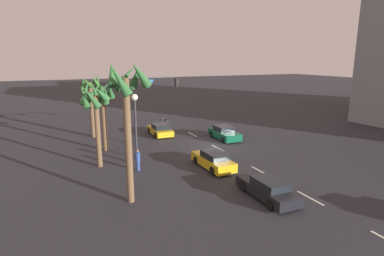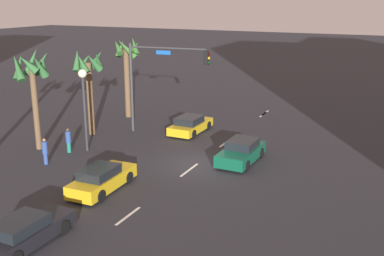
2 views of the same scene
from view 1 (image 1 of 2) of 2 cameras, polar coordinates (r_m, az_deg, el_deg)
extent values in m
plane|color=#28282D|center=(30.33, 3.74, -3.18)|extent=(220.00, 220.00, 0.00)
cube|color=silver|center=(20.51, 21.01, -12.00)|extent=(2.15, 0.14, 0.01)
cube|color=silver|center=(24.09, 12.35, -7.70)|extent=(2.03, 0.14, 0.01)
cube|color=silver|center=(29.38, 4.74, -3.71)|extent=(2.31, 0.14, 0.01)
cube|color=silver|center=(34.48, 0.06, -1.19)|extent=(2.23, 0.14, 0.01)
cube|color=silver|center=(42.63, -4.84, 1.46)|extent=(1.87, 0.14, 0.01)
cube|color=silver|center=(43.16, -5.09, 1.59)|extent=(1.98, 0.14, 0.01)
cube|color=gold|center=(24.08, 3.89, -6.18)|extent=(4.42, 1.81, 0.69)
cube|color=black|center=(23.69, 4.22, -5.02)|extent=(2.14, 1.53, 0.48)
cylinder|color=black|center=(24.92, 0.77, -5.94)|extent=(0.65, 0.24, 0.64)
cylinder|color=black|center=(25.62, 3.90, -5.44)|extent=(0.65, 0.24, 0.64)
cylinder|color=black|center=(22.68, 3.86, -7.89)|extent=(0.65, 0.24, 0.64)
cylinder|color=black|center=(23.45, 7.20, -7.26)|extent=(0.65, 0.24, 0.64)
cube|color=black|center=(19.63, 13.69, -11.11)|extent=(4.43, 1.71, 0.64)
cube|color=black|center=(19.23, 14.26, -9.88)|extent=(2.13, 1.50, 0.46)
cylinder|color=black|center=(20.28, 9.46, -10.61)|extent=(0.64, 0.22, 0.64)
cylinder|color=black|center=(21.14, 13.14, -9.78)|extent=(0.64, 0.22, 0.64)
cylinder|color=black|center=(18.27, 14.28, -13.56)|extent=(0.64, 0.22, 0.64)
cylinder|color=black|center=(19.22, 18.13, -12.45)|extent=(0.64, 0.22, 0.64)
cube|color=gold|center=(34.40, -5.94, -0.51)|extent=(4.26, 1.88, 0.60)
cube|color=black|center=(34.04, -5.84, 0.32)|extent=(2.06, 1.63, 0.52)
cylinder|color=black|center=(35.44, -7.90, -0.41)|extent=(0.64, 0.23, 0.64)
cylinder|color=black|center=(35.91, -5.25, -0.17)|extent=(0.64, 0.23, 0.64)
cylinder|color=black|center=(32.97, -6.69, -1.36)|extent=(0.64, 0.23, 0.64)
cylinder|color=black|center=(33.48, -3.86, -1.09)|extent=(0.64, 0.23, 0.64)
cube|color=#0F5138|center=(32.56, 6.04, -1.17)|extent=(4.24, 1.93, 0.71)
cube|color=black|center=(32.64, 5.85, -0.04)|extent=(2.05, 1.66, 0.49)
cylinder|color=black|center=(31.94, 8.50, -1.88)|extent=(0.65, 0.24, 0.64)
cylinder|color=black|center=(31.10, 5.77, -2.20)|extent=(0.65, 0.24, 0.64)
cylinder|color=black|center=(34.12, 6.27, -0.87)|extent=(0.65, 0.24, 0.64)
cylinder|color=black|center=(33.34, 3.66, -1.14)|extent=(0.65, 0.24, 0.64)
cylinder|color=#38383D|center=(31.37, -12.43, 3.30)|extent=(0.20, 0.20, 6.64)
cylinder|color=#38383D|center=(32.00, -7.64, 9.19)|extent=(0.69, 5.83, 0.12)
cube|color=black|center=(33.24, -2.89, 8.42)|extent=(0.35, 0.35, 0.95)
sphere|color=#360503|center=(33.30, -2.62, 8.94)|extent=(0.20, 0.20, 0.20)
sphere|color=orange|center=(33.33, -2.61, 8.43)|extent=(0.20, 0.20, 0.20)
sphere|color=black|center=(33.35, -2.61, 7.91)|extent=(0.20, 0.20, 0.20)
cube|color=#1959B2|center=(31.92, -8.11, 8.60)|extent=(0.15, 1.10, 0.28)
cylinder|color=#2D2D33|center=(26.34, -10.35, -0.31)|extent=(0.18, 0.18, 4.90)
sphere|color=#F2EACC|center=(25.87, -10.59, 5.59)|extent=(0.56, 0.56, 0.56)
cylinder|color=#1E7266|center=(25.99, -11.67, -5.36)|extent=(0.36, 0.36, 0.69)
cylinder|color=#2D478C|center=(25.78, -11.74, -3.85)|extent=(0.49, 0.49, 0.75)
sphere|color=brown|center=(25.66, -11.79, -2.83)|extent=(0.20, 0.20, 0.20)
cylinder|color=#2D478C|center=(23.82, -9.94, -6.97)|extent=(0.30, 0.30, 0.69)
cylinder|color=#2D478C|center=(23.59, -10.00, -5.32)|extent=(0.40, 0.40, 0.75)
sphere|color=#8C664C|center=(23.44, -10.05, -4.21)|extent=(0.20, 0.20, 0.20)
cylinder|color=brown|center=(24.72, -17.03, -0.68)|extent=(0.39, 0.39, 5.61)
cone|color=#2D6633|center=(25.14, -17.82, 6.17)|extent=(0.63, 1.61, 1.77)
cone|color=#2D6633|center=(24.84, -19.13, 6.15)|extent=(1.29, 1.32, 1.92)
cone|color=#2D6633|center=(23.90, -19.27, 5.33)|extent=(1.43, 0.97, 1.75)
cone|color=#2D6633|center=(23.41, -18.12, 5.39)|extent=(1.13, 1.58, 1.79)
cone|color=#2D6633|center=(23.70, -16.52, 6.16)|extent=(1.15, 1.44, 1.34)
cone|color=#2D6633|center=(24.29, -15.72, 5.91)|extent=(1.28, 0.64, 1.55)
cone|color=#2D6633|center=(24.84, -16.43, 5.87)|extent=(1.33, 1.35, 1.50)
cylinder|color=brown|center=(29.09, -15.91, 1.08)|extent=(0.46, 0.46, 5.34)
cone|color=#2D6633|center=(29.50, -16.16, 6.82)|extent=(0.85, 1.61, 1.60)
cone|color=#2D6633|center=(28.92, -17.48, 6.14)|extent=(1.39, 1.07, 1.39)
cone|color=#2D6633|center=(28.25, -17.58, 6.47)|extent=(1.30, 1.02, 1.66)
cone|color=#2D6633|center=(28.05, -16.00, 6.18)|extent=(0.60, 1.13, 1.43)
cone|color=#2D6633|center=(28.55, -14.81, 6.57)|extent=(1.48, 0.97, 1.46)
cone|color=#2D6633|center=(29.07, -15.04, 6.69)|extent=(1.43, 1.05, 1.49)
cylinder|color=brown|center=(17.89, -11.69, -2.65)|extent=(0.39, 0.39, 7.27)
cone|color=#2D6633|center=(18.15, -12.42, 8.97)|extent=(0.77, 1.62, 1.62)
cone|color=#2D6633|center=(17.25, -14.57, 9.58)|extent=(1.25, 0.71, 1.47)
cone|color=#2D6633|center=(16.47, -13.23, 8.57)|extent=(1.18, 1.47, 1.82)
cone|color=#2D6633|center=(16.79, -9.61, 9.82)|extent=(1.64, 1.66, 1.62)
cone|color=#2D6633|center=(17.60, -10.41, 9.16)|extent=(1.26, 0.85, 1.35)
cylinder|color=brown|center=(34.48, -18.00, 3.06)|extent=(0.47, 0.47, 5.76)
cone|color=#38702D|center=(34.99, -18.21, 7.85)|extent=(0.86, 1.73, 1.53)
cone|color=#38702D|center=(34.27, -19.47, 7.69)|extent=(1.19, 0.83, 1.49)
cone|color=#38702D|center=(33.52, -18.92, 8.01)|extent=(1.26, 1.49, 1.34)
cone|color=#38702D|center=(33.47, -17.27, 8.02)|extent=(1.44, 1.66, 1.72)
cone|color=#38702D|center=(34.32, -17.09, 8.37)|extent=(1.24, 0.71, 1.65)
camera|label=2|loc=(24.85, 63.73, 9.45)|focal=43.25mm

